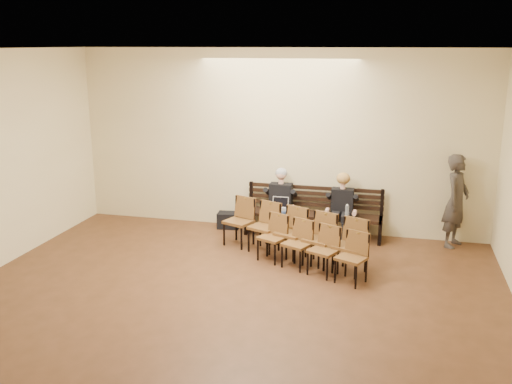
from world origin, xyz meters
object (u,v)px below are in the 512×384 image
at_px(seated_woman, 341,211).
at_px(passerby, 457,194).
at_px(laptop, 279,211).
at_px(chair_row_front, 291,234).
at_px(water_bottle, 347,217).
at_px(bag, 229,220).
at_px(seated_man, 280,204).
at_px(chair_row_back, 310,248).
at_px(bench, 313,225).

bearing_deg(seated_woman, passerby, 6.25).
bearing_deg(laptop, chair_row_front, -79.89).
distance_m(water_bottle, chair_row_front, 1.20).
height_order(laptop, passerby, passerby).
relative_size(bag, chair_row_front, 0.16).
distance_m(laptop, chair_row_front, 0.98).
distance_m(seated_woman, water_bottle, 0.31).
xyz_separation_m(seated_man, chair_row_back, (0.82, -1.59, -0.23)).
bearing_deg(seated_woman, chair_row_front, -124.17).
distance_m(bench, bag, 1.70).
xyz_separation_m(seated_woman, chair_row_back, (-0.34, -1.59, -0.18)).
bearing_deg(chair_row_back, water_bottle, 95.02).
relative_size(seated_woman, passerby, 0.60).
relative_size(bench, seated_man, 2.07).
bearing_deg(water_bottle, bag, 168.02).
relative_size(seated_woman, water_bottle, 5.28).
relative_size(bench, water_bottle, 11.84).
relative_size(water_bottle, chair_row_front, 0.08).
height_order(water_bottle, passerby, passerby).
height_order(seated_woman, passerby, passerby).
relative_size(seated_woman, chair_row_back, 0.60).
relative_size(bench, chair_row_front, 0.97).
distance_m(laptop, bag, 1.26).
distance_m(bench, chair_row_back, 1.73).
height_order(seated_man, laptop, seated_man).
relative_size(bag, chair_row_back, 0.22).
relative_size(water_bottle, chair_row_back, 0.11).
relative_size(seated_man, seated_woman, 1.09).
bearing_deg(bag, passerby, 0.00).
xyz_separation_m(bag, passerby, (4.26, 0.00, 0.81)).
xyz_separation_m(water_bottle, passerby, (1.89, 0.50, 0.41)).
bearing_deg(bag, chair_row_front, -41.33).
height_order(bench, seated_man, seated_man).
bearing_deg(seated_man, laptop, -81.58).
bearing_deg(chair_row_front, chair_row_back, -28.51).
distance_m(seated_man, chair_row_front, 1.19).
xyz_separation_m(seated_woman, chair_row_front, (-0.75, -1.10, -0.14)).
distance_m(water_bottle, passerby, 2.00).
xyz_separation_m(seated_man, bag, (-1.08, 0.22, -0.47)).
distance_m(water_bottle, chair_row_back, 1.40).
relative_size(seated_man, laptop, 4.13).
bearing_deg(bench, bag, 176.63).
relative_size(laptop, bag, 0.71).
xyz_separation_m(bench, laptop, (-0.59, -0.32, 0.34)).
bearing_deg(seated_woman, water_bottle, -66.50).
distance_m(seated_woman, laptop, 1.15).
relative_size(seated_man, chair_row_back, 0.65).
distance_m(chair_row_front, chair_row_back, 0.64).
xyz_separation_m(passerby, chair_row_front, (-2.76, -1.32, -0.53)).
bearing_deg(chair_row_back, seated_man, 141.85).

